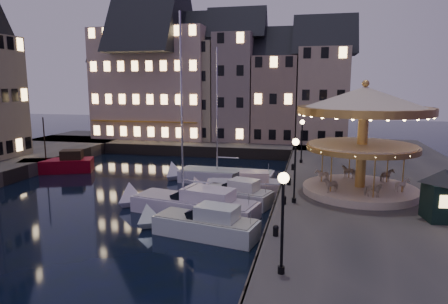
% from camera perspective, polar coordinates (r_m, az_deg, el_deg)
% --- Properties ---
extents(ground, '(160.00, 160.00, 0.00)m').
position_cam_1_polar(ground, '(27.02, -5.89, -9.44)').
color(ground, black).
rests_on(ground, ground).
extents(quay_east, '(16.00, 56.00, 1.30)m').
position_cam_1_polar(quay_east, '(31.78, 22.79, -6.01)').
color(quay_east, '#474442').
rests_on(quay_east, ground).
extents(quay_north, '(44.00, 12.00, 1.30)m').
position_cam_1_polar(quay_north, '(55.25, -4.54, 1.15)').
color(quay_north, '#474442').
rests_on(quay_north, ground).
extents(quaywall_e, '(0.15, 44.00, 1.30)m').
position_cam_1_polar(quaywall_e, '(31.33, 8.18, -5.55)').
color(quaywall_e, '#47423A').
rests_on(quaywall_e, ground).
extents(quaywall_n, '(48.00, 0.15, 1.30)m').
position_cam_1_polar(quaywall_n, '(49.00, -4.38, 0.06)').
color(quaywall_n, '#47423A').
rests_on(quaywall_n, ground).
extents(streetlamp_a, '(0.44, 0.44, 4.17)m').
position_cam_1_polar(streetlamp_a, '(15.94, 8.39, -8.01)').
color(streetlamp_a, black).
rests_on(streetlamp_a, quay_east).
extents(streetlamp_b, '(0.44, 0.44, 4.17)m').
position_cam_1_polar(streetlamp_b, '(25.64, 10.12, -1.29)').
color(streetlamp_b, black).
rests_on(streetlamp_b, quay_east).
extents(streetlamp_c, '(0.44, 0.44, 4.17)m').
position_cam_1_polar(streetlamp_c, '(38.98, 11.07, 2.42)').
color(streetlamp_c, black).
rests_on(streetlamp_c, quay_east).
extents(bollard_a, '(0.30, 0.30, 0.57)m').
position_cam_1_polar(bollard_a, '(20.55, 7.40, -11.00)').
color(bollard_a, black).
rests_on(bollard_a, quay_east).
extents(bollard_b, '(0.30, 0.30, 0.57)m').
position_cam_1_polar(bollard_b, '(25.75, 8.57, -6.73)').
color(bollard_b, black).
rests_on(bollard_b, quay_east).
extents(bollard_c, '(0.30, 0.30, 0.57)m').
position_cam_1_polar(bollard_c, '(30.58, 9.27, -4.12)').
color(bollard_c, black).
rests_on(bollard_c, quay_east).
extents(bollard_d, '(0.30, 0.30, 0.57)m').
position_cam_1_polar(bollard_d, '(35.94, 9.82, -2.06)').
color(bollard_d, black).
rests_on(bollard_d, quay_east).
extents(townhouse_na, '(5.50, 8.00, 12.80)m').
position_cam_1_polar(townhouse_na, '(60.87, -14.57, 8.40)').
color(townhouse_na, slate).
rests_on(townhouse_na, quay_north).
extents(townhouse_nb, '(6.16, 8.00, 13.80)m').
position_cam_1_polar(townhouse_nb, '(58.58, -9.79, 9.02)').
color(townhouse_nb, slate).
rests_on(townhouse_nb, quay_north).
extents(townhouse_nc, '(6.82, 8.00, 14.80)m').
position_cam_1_polar(townhouse_nc, '(56.55, -4.05, 9.62)').
color(townhouse_nc, tan).
rests_on(townhouse_nc, quay_north).
extents(townhouse_nd, '(5.50, 8.00, 15.80)m').
position_cam_1_polar(townhouse_nd, '(55.17, 1.77, 10.16)').
color(townhouse_nd, gray).
rests_on(townhouse_nd, quay_north).
extents(townhouse_ne, '(6.16, 8.00, 12.80)m').
position_cam_1_polar(townhouse_ne, '(54.41, 7.47, 8.51)').
color(townhouse_ne, gray).
rests_on(townhouse_ne, quay_north).
extents(townhouse_nf, '(6.82, 8.00, 13.80)m').
position_cam_1_polar(townhouse_nf, '(54.17, 13.94, 8.83)').
color(townhouse_nf, tan).
rests_on(townhouse_nf, quay_north).
extents(hotel_corner, '(17.60, 9.00, 16.80)m').
position_cam_1_polar(hotel_corner, '(58.57, -9.78, 10.49)').
color(hotel_corner, beige).
rests_on(hotel_corner, quay_north).
extents(motorboat_b, '(7.28, 3.33, 2.15)m').
position_cam_1_polar(motorboat_b, '(23.93, -3.53, -10.36)').
color(motorboat_b, silver).
rests_on(motorboat_b, ground).
extents(motorboat_c, '(9.91, 4.45, 13.13)m').
position_cam_1_polar(motorboat_c, '(27.70, -4.97, -7.46)').
color(motorboat_c, silver).
rests_on(motorboat_c, ground).
extents(motorboat_d, '(6.32, 3.59, 2.15)m').
position_cam_1_polar(motorboat_d, '(29.97, 1.05, -6.19)').
color(motorboat_d, silver).
rests_on(motorboat_d, ground).
extents(motorboat_e, '(7.20, 3.11, 2.15)m').
position_cam_1_polar(motorboat_e, '(32.21, 2.22, -5.05)').
color(motorboat_e, silver).
rests_on(motorboat_e, ground).
extents(motorboat_f, '(9.60, 2.82, 12.76)m').
position_cam_1_polar(motorboat_f, '(36.37, -0.58, -3.50)').
color(motorboat_f, silver).
rests_on(motorboat_f, ground).
extents(red_fishing_boat, '(7.33, 4.86, 5.78)m').
position_cam_1_polar(red_fishing_boat, '(43.80, -22.56, -1.77)').
color(red_fishing_boat, maroon).
rests_on(red_fishing_boat, ground).
extents(carousel, '(8.92, 8.92, 7.81)m').
position_cam_1_polar(carousel, '(28.68, 19.34, 4.36)').
color(carousel, beige).
rests_on(carousel, quay_east).
extents(ticket_kiosk, '(2.83, 2.83, 3.32)m').
position_cam_1_polar(ticket_kiosk, '(25.26, 28.91, -4.26)').
color(ticket_kiosk, black).
rests_on(ticket_kiosk, quay_east).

